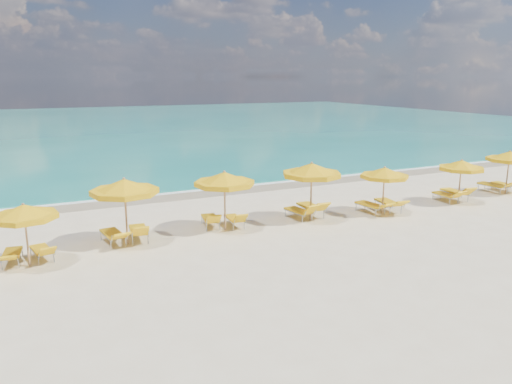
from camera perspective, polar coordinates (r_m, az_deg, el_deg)
name	(u,v)px	position (r m, az deg, el deg)	size (l,w,h in m)	color
ground_plane	(272,228)	(20.59, 1.79, -4.11)	(120.00, 120.00, 0.00)	beige
ocean	(98,126)	(66.39, -17.57, 7.19)	(120.00, 80.00, 0.30)	#167E6E
wet_sand_band	(210,191)	(27.16, -5.33, 0.07)	(120.00, 2.60, 0.01)	tan
foam_line	(205,188)	(27.90, -5.90, 0.41)	(120.00, 1.20, 0.03)	white
whitecap_near	(74,171)	(35.16, -20.06, 2.30)	(14.00, 0.36, 0.05)	white
whitecap_far	(230,146)	(45.25, -3.04, 5.31)	(18.00, 0.30, 0.05)	white
umbrella_1	(24,212)	(17.61, -24.99, -2.13)	(2.57, 2.57, 2.15)	tan
umbrella_2	(124,187)	(18.73, -14.81, 0.52)	(2.91, 2.91, 2.52)	tan
umbrella_3	(224,179)	(19.82, -3.63, 1.44)	(2.93, 2.93, 2.45)	tan
umbrella_4	(312,170)	(21.29, 6.38, 2.46)	(2.62, 2.62, 2.57)	tan
umbrella_5	(384,173)	(23.03, 14.47, 2.09)	(2.67, 2.67, 2.18)	tan
umbrella_6	(461,166)	(26.15, 22.42, 2.80)	(2.81, 2.81, 2.19)	tan
umbrella_7	(509,157)	(29.35, 26.99, 3.62)	(2.47, 2.47, 2.33)	tan
lounger_1_left	(12,258)	(18.55, -26.10, -6.79)	(0.75, 1.77, 0.65)	#A5A8AD
lounger_1_right	(42,254)	(18.53, -23.23, -6.52)	(0.85, 1.71, 0.72)	#A5A8AD
lounger_2_left	(114,238)	(19.33, -15.97, -5.08)	(0.86, 1.96, 0.74)	#A5A8AD
lounger_2_right	(139,234)	(19.51, -13.25, -4.73)	(0.83, 1.92, 0.86)	#A5A8AD
lounger_3_left	(211,222)	(20.67, -5.22, -3.46)	(0.88, 1.80, 0.81)	#A5A8AD
lounger_3_right	(235,222)	(20.74, -2.45, -3.41)	(0.62, 1.60, 0.77)	#A5A8AD
lounger_4_left	(299,214)	(21.83, 4.95, -2.54)	(0.86, 1.82, 0.86)	#A5A8AD
lounger_4_right	(311,211)	(22.38, 6.30, -2.12)	(0.76, 2.03, 0.90)	#A5A8AD
lounger_5_left	(371,208)	(23.28, 13.01, -1.84)	(0.87, 2.00, 0.73)	#A5A8AD
lounger_5_right	(389,206)	(23.86, 14.92, -1.56)	(0.92, 2.07, 0.78)	#A5A8AD
lounger_6_left	(446,198)	(26.46, 20.90, -0.61)	(0.67, 1.79, 0.78)	#A5A8AD
lounger_6_right	(455,195)	(27.08, 21.78, -0.33)	(0.92, 2.03, 0.89)	#A5A8AD
lounger_7_left	(493,188)	(29.65, 25.49, 0.41)	(0.86, 2.05, 0.81)	#A5A8AD
lounger_7_right	(504,187)	(30.39, 26.47, 0.53)	(0.73, 1.78, 0.69)	#A5A8AD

